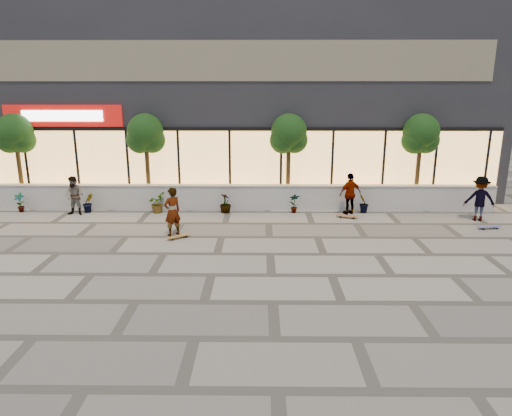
{
  "coord_description": "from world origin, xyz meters",
  "views": [
    {
      "loc": [
        1.34,
        -11.49,
        4.88
      ],
      "look_at": [
        1.19,
        2.23,
        1.3
      ],
      "focal_mm": 32.0,
      "sensor_mm": 36.0,
      "label": 1
    }
  ],
  "objects_px": {
    "skateboard_right_near": "(347,216)",
    "skateboard_right_far": "(489,227)",
    "tree_midwest": "(146,136)",
    "skater_right_far": "(480,199)",
    "skater_center": "(172,212)",
    "skater_left": "(75,196)",
    "tree_west": "(15,136)",
    "skateboard_center": "(178,236)",
    "tree_east": "(421,136)",
    "tree_mideast": "(289,136)",
    "skater_right_near": "(350,194)"
  },
  "relations": [
    {
      "from": "skateboard_right_near",
      "to": "skateboard_right_far",
      "type": "height_order",
      "value": "skateboard_right_far"
    },
    {
      "from": "tree_midwest",
      "to": "skater_right_far",
      "type": "distance_m",
      "value": 13.52
    },
    {
      "from": "skater_center",
      "to": "tree_midwest",
      "type": "bearing_deg",
      "value": -106.56
    },
    {
      "from": "tree_midwest",
      "to": "skater_center",
      "type": "distance_m",
      "value": 5.09
    },
    {
      "from": "skater_left",
      "to": "skater_right_far",
      "type": "relative_size",
      "value": 0.92
    },
    {
      "from": "tree_midwest",
      "to": "skateboard_right_near",
      "type": "xyz_separation_m",
      "value": [
        8.21,
        -2.02,
        -2.9
      ]
    },
    {
      "from": "tree_midwest",
      "to": "skater_right_far",
      "type": "bearing_deg",
      "value": -9.78
    },
    {
      "from": "tree_west",
      "to": "tree_midwest",
      "type": "relative_size",
      "value": 1.0
    },
    {
      "from": "tree_midwest",
      "to": "skater_left",
      "type": "xyz_separation_m",
      "value": [
        -2.55,
        -1.66,
        -2.2
      ]
    },
    {
      "from": "tree_west",
      "to": "skateboard_center",
      "type": "distance_m",
      "value": 9.32
    },
    {
      "from": "tree_east",
      "to": "skateboard_right_far",
      "type": "height_order",
      "value": "tree_east"
    },
    {
      "from": "skater_right_far",
      "to": "skateboard_right_near",
      "type": "height_order",
      "value": "skater_right_far"
    },
    {
      "from": "tree_midwest",
      "to": "skateboard_right_near",
      "type": "height_order",
      "value": "tree_midwest"
    },
    {
      "from": "skater_right_far",
      "to": "skateboard_center",
      "type": "xyz_separation_m",
      "value": [
        -11.1,
        -2.34,
        -0.77
      ]
    },
    {
      "from": "tree_mideast",
      "to": "skateboard_right_near",
      "type": "xyz_separation_m",
      "value": [
        2.21,
        -2.02,
        -2.9
      ]
    },
    {
      "from": "tree_midwest",
      "to": "tree_mideast",
      "type": "bearing_deg",
      "value": 0.0
    },
    {
      "from": "skateboard_right_far",
      "to": "skater_right_far",
      "type": "bearing_deg",
      "value": 75.89
    },
    {
      "from": "tree_mideast",
      "to": "skater_center",
      "type": "height_order",
      "value": "tree_mideast"
    },
    {
      "from": "tree_east",
      "to": "skater_right_far",
      "type": "height_order",
      "value": "tree_east"
    },
    {
      "from": "skateboard_right_near",
      "to": "skater_left",
      "type": "bearing_deg",
      "value": -160.13
    },
    {
      "from": "skater_left",
      "to": "skater_right_near",
      "type": "height_order",
      "value": "skater_right_near"
    },
    {
      "from": "tree_west",
      "to": "skater_left",
      "type": "relative_size",
      "value": 2.5
    },
    {
      "from": "skater_left",
      "to": "tree_midwest",
      "type": "bearing_deg",
      "value": 39.75
    },
    {
      "from": "skater_right_near",
      "to": "skateboard_right_near",
      "type": "bearing_deg",
      "value": 48.39
    },
    {
      "from": "skater_right_far",
      "to": "tree_midwest",
      "type": "bearing_deg",
      "value": 3.34
    },
    {
      "from": "tree_midwest",
      "to": "skater_right_far",
      "type": "xyz_separation_m",
      "value": [
        13.16,
        -2.27,
        -2.13
      ]
    },
    {
      "from": "tree_midwest",
      "to": "tree_east",
      "type": "height_order",
      "value": "same"
    },
    {
      "from": "skater_right_near",
      "to": "tree_mideast",
      "type": "bearing_deg",
      "value": -53.82
    },
    {
      "from": "skateboard_center",
      "to": "skater_left",
      "type": "bearing_deg",
      "value": 110.93
    },
    {
      "from": "skater_center",
      "to": "skater_right_near",
      "type": "bearing_deg",
      "value": 163.51
    },
    {
      "from": "skateboard_right_far",
      "to": "tree_west",
      "type": "bearing_deg",
      "value": 160.24
    },
    {
      "from": "tree_west",
      "to": "tree_midwest",
      "type": "distance_m",
      "value": 5.5
    },
    {
      "from": "skater_right_near",
      "to": "skateboard_center",
      "type": "relative_size",
      "value": 2.14
    },
    {
      "from": "skateboard_right_near",
      "to": "tree_midwest",
      "type": "bearing_deg",
      "value": -172.04
    },
    {
      "from": "tree_east",
      "to": "tree_mideast",
      "type": "bearing_deg",
      "value": 180.0
    },
    {
      "from": "tree_east",
      "to": "skater_left",
      "type": "relative_size",
      "value": 2.5
    },
    {
      "from": "tree_east",
      "to": "skater_right_far",
      "type": "bearing_deg",
      "value": -53.78
    },
    {
      "from": "tree_mideast",
      "to": "skater_left",
      "type": "xyz_separation_m",
      "value": [
        -8.55,
        -1.66,
        -2.2
      ]
    },
    {
      "from": "tree_midwest",
      "to": "skateboard_center",
      "type": "height_order",
      "value": "tree_midwest"
    },
    {
      "from": "tree_west",
      "to": "tree_mideast",
      "type": "height_order",
      "value": "same"
    },
    {
      "from": "tree_midwest",
      "to": "skateboard_center",
      "type": "xyz_separation_m",
      "value": [
        2.06,
        -4.61,
        -2.9
      ]
    },
    {
      "from": "tree_mideast",
      "to": "skateboard_right_far",
      "type": "relative_size",
      "value": 4.54
    },
    {
      "from": "tree_west",
      "to": "tree_midwest",
      "type": "bearing_deg",
      "value": 0.0
    },
    {
      "from": "skateboard_right_near",
      "to": "skateboard_right_far",
      "type": "xyz_separation_m",
      "value": [
        4.86,
        -1.38,
        0.0
      ]
    },
    {
      "from": "skater_center",
      "to": "skater_right_far",
      "type": "height_order",
      "value": "skater_right_far"
    },
    {
      "from": "tree_west",
      "to": "skater_right_far",
      "type": "distance_m",
      "value": 18.92
    },
    {
      "from": "tree_mideast",
      "to": "skateboard_right_far",
      "type": "bearing_deg",
      "value": -25.66
    },
    {
      "from": "tree_mideast",
      "to": "skater_center",
      "type": "relative_size",
      "value": 2.33
    },
    {
      "from": "skater_right_near",
      "to": "skater_right_far",
      "type": "distance_m",
      "value": 4.83
    },
    {
      "from": "tree_midwest",
      "to": "tree_mideast",
      "type": "relative_size",
      "value": 1.0
    }
  ]
}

